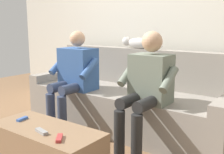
# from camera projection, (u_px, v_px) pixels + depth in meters

# --- Properties ---
(ground_plane) EXTENTS (8.00, 8.00, 0.00)m
(ground_plane) POSITION_uv_depth(u_px,v_px,m) (88.00, 147.00, 2.74)
(ground_plane) COLOR #846042
(back_wall) EXTENTS (4.99, 0.06, 2.74)m
(back_wall) POSITION_uv_depth(u_px,v_px,m) (153.00, 11.00, 3.49)
(back_wall) COLOR beige
(back_wall) RESTS_ON ground
(couch) EXTENTS (2.42, 0.84, 0.91)m
(couch) POSITION_uv_depth(u_px,v_px,m) (128.00, 102.00, 3.26)
(couch) COLOR gray
(couch) RESTS_ON ground
(coffee_table) EXTENTS (1.00, 0.43, 0.36)m
(coffee_table) POSITION_uv_depth(u_px,v_px,m) (47.00, 148.00, 2.30)
(coffee_table) COLOR #8C6B4C
(coffee_table) RESTS_ON ground
(person_left_seated) EXTENTS (0.52, 0.59, 1.14)m
(person_left_seated) POSITION_uv_depth(u_px,v_px,m) (147.00, 84.00, 2.59)
(person_left_seated) COLOR slate
(person_left_seated) RESTS_ON ground
(person_right_seated) EXTENTS (0.56, 0.54, 1.13)m
(person_right_seated) POSITION_uv_depth(u_px,v_px,m) (74.00, 74.00, 3.16)
(person_right_seated) COLOR #335693
(person_right_seated) RESTS_ON ground
(cat_on_backrest) EXTENTS (0.55, 0.11, 0.14)m
(cat_on_backrest) POSITION_uv_depth(u_px,v_px,m) (137.00, 43.00, 3.41)
(cat_on_backrest) COLOR silver
(cat_on_backrest) RESTS_ON couch
(remote_red) EXTENTS (0.12, 0.13, 0.02)m
(remote_red) POSITION_uv_depth(u_px,v_px,m) (59.00, 138.00, 2.03)
(remote_red) COLOR #B73333
(remote_red) RESTS_ON coffee_table
(remote_blue) EXTENTS (0.05, 0.11, 0.02)m
(remote_blue) POSITION_uv_depth(u_px,v_px,m) (22.00, 119.00, 2.45)
(remote_blue) COLOR #3860B7
(remote_blue) RESTS_ON coffee_table
(remote_gray) EXTENTS (0.15, 0.07, 0.02)m
(remote_gray) POSITION_uv_depth(u_px,v_px,m) (42.00, 131.00, 2.16)
(remote_gray) COLOR gray
(remote_gray) RESTS_ON coffee_table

